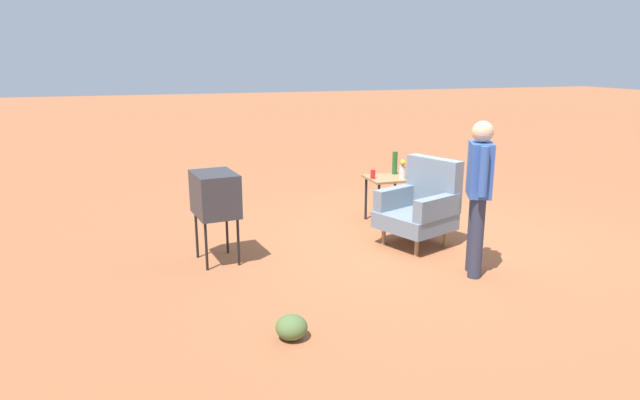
# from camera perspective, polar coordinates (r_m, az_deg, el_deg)

# --- Properties ---
(ground_plane) EXTENTS (60.00, 60.00, 0.00)m
(ground_plane) POSITION_cam_1_polar(r_m,az_deg,el_deg) (7.24, 10.09, -4.13)
(ground_plane) COLOR #A05B38
(armchair) EXTENTS (0.99, 1.01, 1.06)m
(armchair) POSITION_cam_1_polar(r_m,az_deg,el_deg) (7.00, 10.22, -0.51)
(armchair) COLOR #937047
(armchair) RESTS_ON ground
(side_table) EXTENTS (0.56, 0.56, 0.65)m
(side_table) POSITION_cam_1_polar(r_m,az_deg,el_deg) (7.85, 6.85, 1.62)
(side_table) COLOR black
(side_table) RESTS_ON ground
(tv_on_stand) EXTENTS (0.65, 0.52, 1.03)m
(tv_on_stand) POSITION_cam_1_polar(r_m,az_deg,el_deg) (6.33, -10.57, 0.54)
(tv_on_stand) COLOR black
(tv_on_stand) RESTS_ON ground
(person_standing) EXTENTS (0.52, 0.35, 1.64)m
(person_standing) POSITION_cam_1_polar(r_m,az_deg,el_deg) (6.05, 15.79, 1.10)
(person_standing) COLOR #2D3347
(person_standing) RESTS_ON ground
(bottle_wine_green) EXTENTS (0.07, 0.07, 0.32)m
(bottle_wine_green) POSITION_cam_1_polar(r_m,az_deg,el_deg) (8.03, 7.59, 3.75)
(bottle_wine_green) COLOR #1E5623
(bottle_wine_green) RESTS_ON side_table
(soda_can_red) EXTENTS (0.07, 0.07, 0.12)m
(soda_can_red) POSITION_cam_1_polar(r_m,az_deg,el_deg) (7.71, 5.38, 2.62)
(soda_can_red) COLOR red
(soda_can_red) RESTS_ON side_table
(flower_vase) EXTENTS (0.15, 0.09, 0.27)m
(flower_vase) POSITION_cam_1_polar(r_m,az_deg,el_deg) (7.72, 8.37, 3.20)
(flower_vase) COLOR silver
(flower_vase) RESTS_ON side_table
(shrub_mid) EXTENTS (0.27, 0.27, 0.21)m
(shrub_mid) POSITION_cam_1_polar(r_m,az_deg,el_deg) (4.75, -2.90, -12.76)
(shrub_mid) COLOR #516B38
(shrub_mid) RESTS_ON ground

